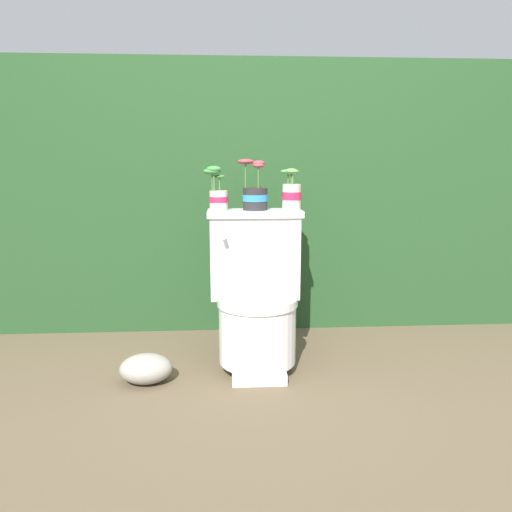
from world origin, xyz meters
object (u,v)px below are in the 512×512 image
object	(u,v)px
toilet	(256,298)
potted_plant_middle	(291,193)
potted_plant_left	(217,193)
garden_stone	(146,369)
potted_plant_midleft	(255,195)

from	to	relation	value
toilet	potted_plant_middle	xyz separation A→B (m)	(0.17, 0.11, 0.48)
potted_plant_left	garden_stone	world-z (taller)	potted_plant_left
toilet	potted_plant_left	distance (m)	0.52
potted_plant_left	garden_stone	xyz separation A→B (m)	(-0.32, -0.31, -0.73)
potted_plant_midleft	potted_plant_left	bearing A→B (deg)	178.21
toilet	garden_stone	size ratio (longest dim) A/B	3.16
toilet	potted_plant_midleft	xyz separation A→B (m)	(0.00, 0.12, 0.47)
potted_plant_midleft	potted_plant_middle	xyz separation A→B (m)	(0.17, -0.01, 0.01)
potted_plant_left	garden_stone	distance (m)	0.86
potted_plant_left	potted_plant_midleft	size ratio (longest dim) A/B	0.87
potted_plant_midleft	garden_stone	bearing A→B (deg)	-148.43
potted_plant_middle	garden_stone	size ratio (longest dim) A/B	0.86
potted_plant_left	potted_plant_middle	distance (m)	0.35
potted_plant_left	potted_plant_middle	size ratio (longest dim) A/B	1.06
potted_plant_left	potted_plant_midleft	world-z (taller)	potted_plant_midleft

